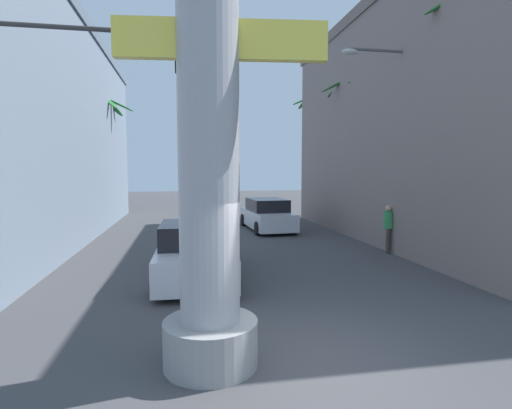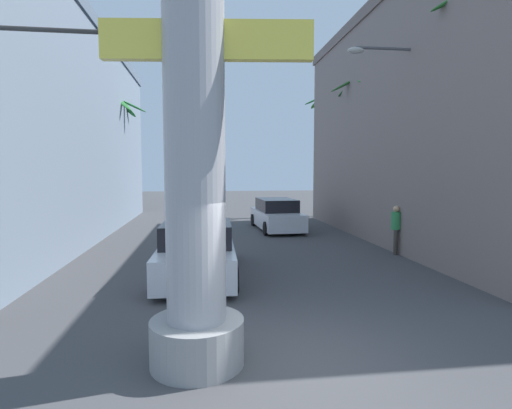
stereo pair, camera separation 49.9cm
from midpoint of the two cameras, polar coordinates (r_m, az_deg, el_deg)
The scene contains 12 objects.
ground_plane at distance 15.86m, azimuth -4.46°, elevation -5.93°, with size 86.37×86.37×0.00m, color #424244.
building_right at distance 19.39m, azimuth 25.36°, elevation 10.27°, with size 8.36×17.35×9.88m.
neon_sign_pole at distance 6.08m, azimuth -9.27°, elevation 17.44°, with size 3.42×1.44×9.84m.
street_lamp at distance 14.74m, azimuth 19.69°, elevation 9.98°, with size 2.92×0.28×7.11m.
traffic_light_mast at distance 9.59m, azimuth -29.36°, elevation 11.77°, with size 5.18×0.32×5.98m.
car_lead at distance 11.34m, azimuth -9.88°, elevation -6.70°, with size 2.23×5.05×1.56m.
car_far at distance 20.06m, azimuth 0.86°, elevation -1.52°, with size 2.16×4.79×1.56m.
palm_tree_far_left at distance 23.64m, azimuth -21.60°, elevation 8.22°, with size 3.44×3.11×7.06m.
palm_tree_far_right at distance 26.63m, azimuth 7.51°, elevation 8.61°, with size 2.51×2.43×7.74m.
palm_tree_mid_right at distance 20.04m, azimuth 12.99°, elevation 9.23°, with size 3.10×2.92×7.46m.
palm_tree_near_right at distance 13.47m, azimuth 25.77°, elevation 12.72°, with size 2.67×2.65×8.18m.
pedestrian_mid_right at distance 15.03m, azimuth 17.47°, elevation -2.82°, with size 0.46×0.46×1.73m.
Camera 1 is at (-1.83, -5.46, 2.96)m, focal length 28.00 mm.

